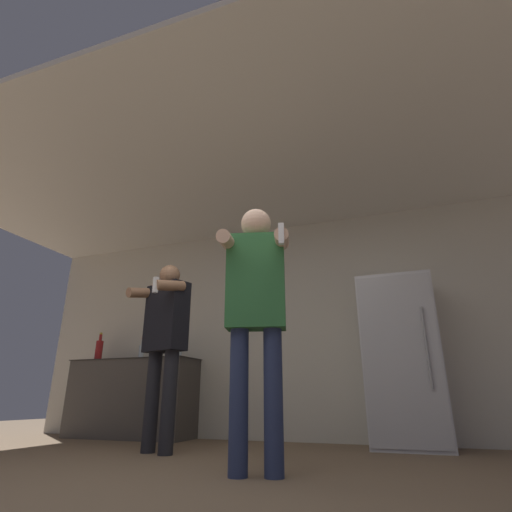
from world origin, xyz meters
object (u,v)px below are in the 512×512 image
at_px(bottle_tall_gin, 99,350).
at_px(bottle_brown_liquor, 141,351).
at_px(bottle_short_whiskey, 178,348).
at_px(person_man_side, 165,334).
at_px(refrigerator, 402,360).
at_px(person_woman_foreground, 256,302).

relative_size(bottle_tall_gin, bottle_brown_liquor, 1.37).
bearing_deg(bottle_short_whiskey, person_man_side, -65.71).
xyz_separation_m(bottle_short_whiskey, person_man_side, (0.48, -1.07, -0.01)).
distance_m(refrigerator, person_man_side, 2.33).
relative_size(refrigerator, person_woman_foreground, 0.92).
relative_size(person_woman_foreground, person_man_side, 1.04).
relative_size(bottle_short_whiskey, bottle_brown_liquor, 1.07).
bearing_deg(bottle_tall_gin, refrigerator, -0.11).
distance_m(refrigerator, bottle_tall_gin, 3.74).
relative_size(refrigerator, bottle_short_whiskey, 5.64).
xyz_separation_m(refrigerator, bottle_brown_liquor, (-3.07, 0.01, 0.20)).
xyz_separation_m(refrigerator, bottle_short_whiskey, (-2.54, 0.01, 0.22)).
relative_size(bottle_short_whiskey, person_man_side, 0.17).
xyz_separation_m(refrigerator, person_woman_foreground, (-0.88, -1.80, 0.26)).
bearing_deg(person_man_side, person_woman_foreground, -31.87).
xyz_separation_m(bottle_short_whiskey, person_woman_foreground, (1.66, -1.80, 0.04)).
relative_size(bottle_short_whiskey, bottle_tall_gin, 0.78).
distance_m(bottle_short_whiskey, person_man_side, 1.18).
bearing_deg(refrigerator, person_man_side, -152.65).
height_order(bottle_short_whiskey, bottle_brown_liquor, bottle_short_whiskey).
relative_size(bottle_tall_gin, person_woman_foreground, 0.21).
bearing_deg(bottle_short_whiskey, person_woman_foreground, -47.36).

